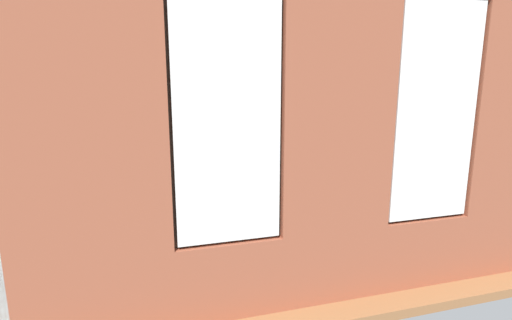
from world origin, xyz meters
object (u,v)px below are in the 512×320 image
potted_plant_beside_window_right (105,253)px  table_plant_small (217,176)px  potted_plant_corner_near_left (330,150)px  potted_plant_near_tv (121,209)px  potted_plant_mid_room_small (293,168)px  potted_plant_corner_far_left (481,193)px  coffee_table (227,187)px  potted_plant_by_left_couch (324,168)px  potted_plant_between_couches (424,200)px  cup_ceramic (227,181)px  couch_left (384,188)px  tv_flatscreen (80,182)px  couch_by_window (318,241)px  papasan_chair (221,163)px  media_console (84,223)px  potted_plant_foreground_right (113,156)px  remote_gray (234,185)px  candle_jar (206,184)px

potted_plant_beside_window_right → table_plant_small: bearing=-121.5°
table_plant_small → potted_plant_corner_near_left: size_ratio=0.20×
potted_plant_near_tv → potted_plant_mid_room_small: potted_plant_near_tv is taller
table_plant_small → potted_plant_corner_far_left: size_ratio=0.20×
coffee_table → potted_plant_corner_near_left: (-2.72, -1.61, 0.21)m
potted_plant_by_left_couch → potted_plant_between_couches: (0.18, 3.15, 0.31)m
cup_ceramic → potted_plant_near_tv: size_ratio=0.08×
potted_plant_near_tv → potted_plant_corner_far_left: (-4.33, 0.74, 0.02)m
couch_left → tv_flatscreen: 4.76m
couch_left → potted_plant_by_left_couch: bearing=-166.9°
couch_by_window → couch_left: size_ratio=0.95×
papasan_chair → media_console: bearing=43.4°
potted_plant_mid_room_small → media_console: bearing=20.8°
cup_ceramic → potted_plant_foreground_right: (1.86, -1.55, 0.23)m
media_console → tv_flatscreen: tv_flatscreen is taller
cup_ceramic → potted_plant_between_couches: 3.10m
media_console → potted_plant_between_couches: (-4.16, 1.62, 0.45)m
coffee_table → potted_plant_near_tv: potted_plant_near_tv is taller
potted_plant_corner_far_left → potted_plant_by_left_couch: bearing=-80.5°
table_plant_small → potted_plant_corner_far_left: 3.88m
couch_left → tv_flatscreen: (4.73, 0.04, 0.48)m
potted_plant_beside_window_right → potted_plant_by_left_couch: size_ratio=1.42×
cup_ceramic → papasan_chair: (-0.22, -1.51, -0.03)m
media_console → potted_plant_foreground_right: bearing=-97.4°
papasan_chair → remote_gray: bearing=85.5°
couch_by_window → media_console: (2.69, -1.67, -0.10)m
couch_by_window → potted_plant_between_couches: 1.51m
couch_left → potted_plant_between_couches: size_ratio=1.86×
candle_jar → potted_plant_near_tv: (1.24, 1.66, 0.24)m
cup_ceramic → potted_plant_beside_window_right: size_ratio=0.14×
potted_plant_beside_window_right → potted_plant_foreground_right: (0.11, -4.06, 0.17)m
cup_ceramic → potted_plant_foreground_right: bearing=-39.8°
coffee_table → potted_plant_between_couches: potted_plant_between_couches is taller
media_console → couch_by_window: bearing=148.1°
tv_flatscreen → potted_plant_beside_window_right: (-0.41, 1.78, -0.29)m
tv_flatscreen → potted_plant_corner_near_left: (-4.88, -2.34, -0.24)m
cup_ceramic → table_plant_small: 0.19m
potted_plant_near_tv → potted_plant_by_left_couch: potted_plant_near_tv is taller
potted_plant_mid_room_small → potted_plant_corner_far_left: potted_plant_corner_far_left is taller
media_console → tv_flatscreen: bearing=-90.0°
couch_by_window → couch_left: bearing=-140.0°
coffee_table → papasan_chair: (-0.22, -1.51, 0.08)m
coffee_table → media_console: size_ratio=1.04×
table_plant_small → potted_plant_mid_room_small: size_ratio=0.36×
table_plant_small → potted_plant_near_tv: bearing=52.0°
media_console → remote_gray: bearing=-164.4°
couch_left → potted_plant_between_couches: bearing=-21.0°
remote_gray → potted_plant_corner_near_left: 3.15m
couch_by_window → papasan_chair: size_ratio=1.95×
tv_flatscreen → remote_gray: bearing=-164.5°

